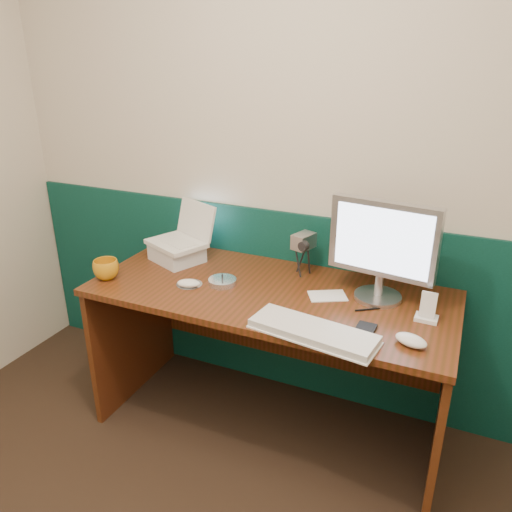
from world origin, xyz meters
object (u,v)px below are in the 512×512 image
at_px(mug, 106,269).
at_px(camcorder, 303,253).
at_px(desk, 269,361).
at_px(keyboard, 313,332).
at_px(monitor, 382,250).
at_px(laptop, 175,224).

distance_m(mug, camcorder, 0.92).
bearing_deg(desk, keyboard, -44.36).
distance_m(monitor, mug, 1.24).
distance_m(laptop, camcorder, 0.65).
bearing_deg(camcorder, desk, -90.11).
xyz_separation_m(desk, monitor, (0.45, 0.11, 0.60)).
height_order(laptop, mug, laptop).
relative_size(keyboard, camcorder, 2.19).
bearing_deg(mug, desk, 14.73).
relative_size(desk, mug, 13.63).
bearing_deg(laptop, keyboard, -2.26).
relative_size(laptop, keyboard, 0.57).
relative_size(laptop, monitor, 0.61).
bearing_deg(desk, mug, -165.27).
relative_size(desk, camcorder, 7.35).
xyz_separation_m(keyboard, mug, (-1.03, 0.09, 0.03)).
distance_m(desk, keyboard, 0.57).
xyz_separation_m(desk, camcorder, (0.08, 0.22, 0.48)).
height_order(desk, monitor, monitor).
height_order(laptop, monitor, monitor).
xyz_separation_m(desk, keyboard, (0.29, -0.29, 0.39)).
bearing_deg(mug, keyboard, -5.10).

